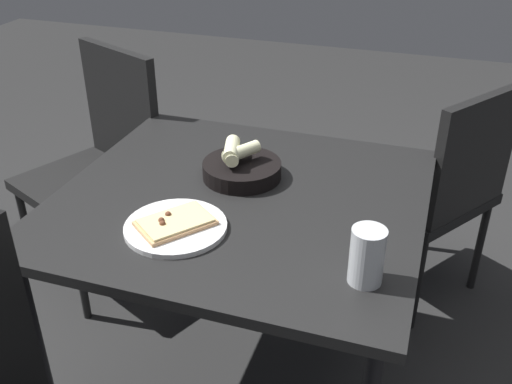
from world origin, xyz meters
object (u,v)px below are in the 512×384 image
at_px(dining_table, 241,214).
at_px(chair_far, 102,155).
at_px(chair_near, 439,184).
at_px(bread_basket, 240,167).
at_px(pizza_plate, 175,226).
at_px(beer_glass, 367,259).

height_order(dining_table, chair_far, chair_far).
relative_size(dining_table, chair_near, 1.16).
bearing_deg(bread_basket, pizza_plate, -11.18).
bearing_deg(dining_table, pizza_plate, -25.05).
height_order(beer_glass, chair_near, chair_near).
xyz_separation_m(dining_table, chair_near, (-0.65, 0.53, -0.15)).
bearing_deg(dining_table, chair_far, -120.12).
xyz_separation_m(pizza_plate, beer_glass, (0.06, 0.49, 0.05)).
bearing_deg(dining_table, beer_glass, 55.53).
relative_size(pizza_plate, chair_near, 0.30).
xyz_separation_m(chair_near, chair_far, (0.23, -1.26, 0.03)).
xyz_separation_m(bread_basket, chair_near, (-0.55, 0.57, -0.25)).
bearing_deg(bread_basket, beer_glass, 49.00).
height_order(dining_table, bread_basket, bread_basket).
distance_m(bread_basket, beer_glass, 0.57).
height_order(bread_basket, chair_near, chair_near).
bearing_deg(pizza_plate, bread_basket, 168.82).
height_order(dining_table, pizza_plate, pizza_plate).
xyz_separation_m(pizza_plate, chair_near, (-0.86, 0.63, -0.22)).
bearing_deg(pizza_plate, dining_table, 154.95).
bearing_deg(dining_table, bread_basket, -160.41).
bearing_deg(beer_glass, chair_near, 171.28).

